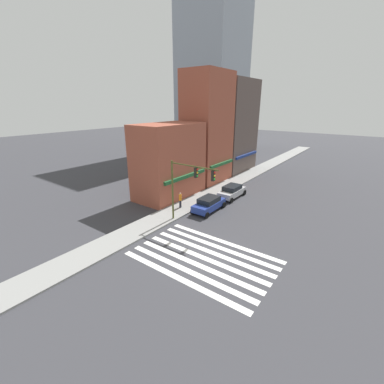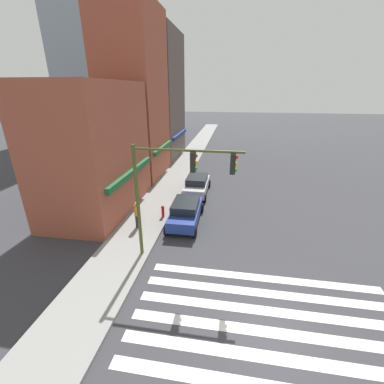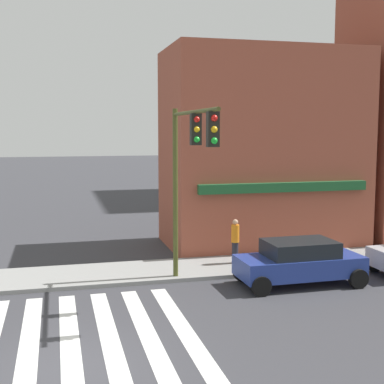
{
  "view_description": "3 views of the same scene",
  "coord_description": "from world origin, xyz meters",
  "px_view_note": "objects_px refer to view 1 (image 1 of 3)",
  "views": [
    {
      "loc": [
        -14.31,
        -9.48,
        11.34
      ],
      "look_at": [
        3.9,
        4.0,
        3.5
      ],
      "focal_mm": 24.0,
      "sensor_mm": 36.0,
      "label": 1
    },
    {
      "loc": [
        -7.42,
        1.75,
        8.58
      ],
      "look_at": [
        10.67,
        4.7,
        1.2
      ],
      "focal_mm": 24.0,
      "sensor_mm": 36.0,
      "label": 2
    },
    {
      "loc": [
        -0.23,
        -12.13,
        5.45
      ],
      "look_at": [
        3.9,
        4.0,
        3.5
      ],
      "focal_mm": 50.0,
      "sensor_mm": 36.0,
      "label": 3
    }
  ],
  "objects_px": {
    "fire_hydrant": "(198,202)",
    "sedan_silver": "(232,191)",
    "traffic_signal": "(188,181)",
    "sedan_blue": "(209,204)",
    "pedestrian_orange_vest": "(180,200)"
  },
  "relations": [
    {
      "from": "sedan_silver",
      "to": "pedestrian_orange_vest",
      "type": "xyz_separation_m",
      "value": [
        -6.74,
        2.95,
        0.23
      ]
    },
    {
      "from": "sedan_silver",
      "to": "sedan_blue",
      "type": "bearing_deg",
      "value": 179.78
    },
    {
      "from": "traffic_signal",
      "to": "sedan_silver",
      "type": "relative_size",
      "value": 1.4
    },
    {
      "from": "sedan_blue",
      "to": "sedan_silver",
      "type": "relative_size",
      "value": 1.0
    },
    {
      "from": "sedan_silver",
      "to": "fire_hydrant",
      "type": "distance_m",
      "value": 5.33
    },
    {
      "from": "traffic_signal",
      "to": "fire_hydrant",
      "type": "relative_size",
      "value": 7.34
    },
    {
      "from": "pedestrian_orange_vest",
      "to": "sedan_blue",
      "type": "bearing_deg",
      "value": 12.95
    },
    {
      "from": "traffic_signal",
      "to": "sedan_blue",
      "type": "height_order",
      "value": "traffic_signal"
    },
    {
      "from": "fire_hydrant",
      "to": "sedan_silver",
      "type": "bearing_deg",
      "value": -18.6
    },
    {
      "from": "sedan_silver",
      "to": "pedestrian_orange_vest",
      "type": "relative_size",
      "value": 2.49
    },
    {
      "from": "sedan_blue",
      "to": "sedan_silver",
      "type": "xyz_separation_m",
      "value": [
        5.37,
        0.0,
        0.0
      ]
    },
    {
      "from": "sedan_blue",
      "to": "sedan_silver",
      "type": "height_order",
      "value": "same"
    },
    {
      "from": "traffic_signal",
      "to": "sedan_silver",
      "type": "height_order",
      "value": "traffic_signal"
    },
    {
      "from": "fire_hydrant",
      "to": "pedestrian_orange_vest",
      "type": "bearing_deg",
      "value": 143.68
    },
    {
      "from": "pedestrian_orange_vest",
      "to": "traffic_signal",
      "type": "bearing_deg",
      "value": -52.55
    }
  ]
}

